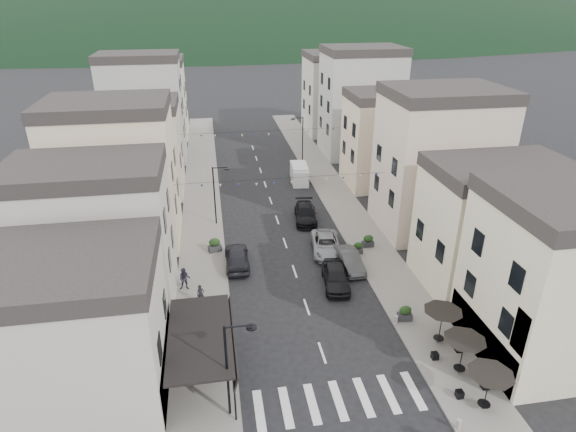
% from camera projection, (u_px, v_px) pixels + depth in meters
% --- Properties ---
extents(ground, '(700.00, 700.00, 0.00)m').
position_uv_depth(ground, '(348.00, 429.00, 25.45)').
color(ground, black).
rests_on(ground, ground).
extents(sidewalk_left, '(4.00, 76.00, 0.12)m').
position_uv_depth(sidewalk_left, '(202.00, 201.00, 52.88)').
color(sidewalk_left, slate).
rests_on(sidewalk_left, ground).
extents(sidewalk_right, '(4.00, 76.00, 0.12)m').
position_uv_depth(sidewalk_right, '(334.00, 192.00, 55.11)').
color(sidewalk_right, slate).
rests_on(sidewalk_right, ground).
extents(hill_backdrop, '(640.00, 360.00, 70.00)m').
position_uv_depth(hill_backdrop, '(212.00, 29.00, 293.29)').
color(hill_backdrop, black).
rests_on(hill_backdrop, ground).
extents(boutique_building, '(12.00, 8.00, 8.00)m').
position_uv_depth(boutique_building, '(48.00, 339.00, 25.91)').
color(boutique_building, beige).
rests_on(boutique_building, ground).
extents(bistro_building, '(10.00, 8.00, 10.00)m').
position_uv_depth(bistro_building, '(566.00, 283.00, 29.05)').
color(bistro_building, beige).
rests_on(bistro_building, ground).
extents(boutique_awning, '(3.77, 7.50, 3.28)m').
position_uv_depth(boutique_awning, '(204.00, 336.00, 27.51)').
color(boutique_awning, black).
rests_on(boutique_awning, ground).
extents(buildings_row_left, '(10.20, 54.16, 14.00)m').
position_uv_depth(buildings_row_left, '(135.00, 136.00, 54.40)').
color(buildings_row_left, beige).
rests_on(buildings_row_left, ground).
extents(buildings_row_right, '(10.20, 54.16, 14.50)m').
position_uv_depth(buildings_row_right, '(384.00, 126.00, 57.59)').
color(buildings_row_right, beige).
rests_on(buildings_row_right, ground).
extents(cafe_terrace, '(2.50, 8.10, 2.53)m').
position_uv_depth(cafe_terrace, '(464.00, 343.00, 28.09)').
color(cafe_terrace, black).
rests_on(cafe_terrace, ground).
extents(streetlamp_left_near, '(1.70, 0.56, 6.00)m').
position_uv_depth(streetlamp_left_near, '(232.00, 361.00, 24.80)').
color(streetlamp_left_near, black).
rests_on(streetlamp_left_near, ground).
extents(streetlamp_left_far, '(1.70, 0.56, 6.00)m').
position_uv_depth(streetlamp_left_far, '(217.00, 190.00, 46.22)').
color(streetlamp_left_far, black).
rests_on(streetlamp_left_far, ground).
extents(streetlamp_right_far, '(1.70, 0.56, 6.00)m').
position_uv_depth(streetlamp_right_far, '(301.00, 134.00, 64.03)').
color(streetlamp_right_far, black).
rests_on(streetlamp_right_far, ground).
extents(bollards, '(11.66, 10.26, 0.60)m').
position_uv_depth(bollards, '(324.00, 353.00, 30.18)').
color(bollards, gray).
rests_on(bollards, ground).
extents(bunting_near, '(19.00, 0.28, 0.62)m').
position_uv_depth(bunting_near, '(283.00, 182.00, 42.69)').
color(bunting_near, black).
rests_on(bunting_near, ground).
extents(bunting_far, '(19.00, 0.28, 0.62)m').
position_uv_depth(bunting_far, '(262.00, 134.00, 56.97)').
color(bunting_far, black).
rests_on(bunting_far, ground).
extents(parked_car_a, '(2.48, 4.95, 1.62)m').
position_uv_depth(parked_car_a, '(336.00, 277.00, 37.52)').
color(parked_car_a, black).
rests_on(parked_car_a, ground).
extents(parked_car_b, '(1.75, 4.51, 1.46)m').
position_uv_depth(parked_car_b, '(349.00, 260.00, 39.94)').
color(parked_car_b, '#38383B').
rests_on(parked_car_b, ground).
extents(parked_car_c, '(3.10, 5.57, 1.47)m').
position_uv_depth(parked_car_c, '(326.00, 244.00, 42.41)').
color(parked_car_c, gray).
rests_on(parked_car_c, ground).
extents(parked_car_d, '(2.75, 5.40, 1.50)m').
position_uv_depth(parked_car_d, '(306.00, 214.00, 48.24)').
color(parked_car_d, black).
rests_on(parked_car_d, ground).
extents(parked_car_e, '(2.04, 4.93, 1.67)m').
position_uv_depth(parked_car_e, '(237.00, 257.00, 40.20)').
color(parked_car_e, black).
rests_on(parked_car_e, ground).
extents(delivery_van, '(2.23, 4.81, 2.24)m').
position_uv_depth(delivery_van, '(299.00, 173.00, 57.96)').
color(delivery_van, white).
rests_on(delivery_van, ground).
extents(pedestrian_a, '(0.64, 0.50, 1.56)m').
position_uv_depth(pedestrian_a, '(201.00, 295.00, 35.14)').
color(pedestrian_a, black).
rests_on(pedestrian_a, sidewalk_left).
extents(pedestrian_b, '(0.94, 0.76, 1.82)m').
position_uv_depth(pedestrian_b, '(185.00, 279.00, 36.82)').
color(pedestrian_b, '#25202B').
rests_on(pedestrian_b, sidewalk_left).
extents(planter_la, '(1.05, 0.74, 1.06)m').
position_uv_depth(planter_la, '(226.00, 343.00, 30.67)').
color(planter_la, '#2B2B2D').
rests_on(planter_la, sidewalk_left).
extents(planter_lb, '(1.25, 0.94, 1.25)m').
position_uv_depth(planter_lb, '(215.00, 245.00, 42.34)').
color(planter_lb, '#2D2D30').
rests_on(planter_lb, sidewalk_left).
extents(planter_ra, '(1.08, 0.69, 1.13)m').
position_uv_depth(planter_ra, '(405.00, 313.00, 33.49)').
color(planter_ra, '#2C2B2E').
rests_on(planter_ra, sidewalk_right).
extents(planter_rb, '(1.03, 0.77, 1.03)m').
position_uv_depth(planter_rb, '(358.00, 248.00, 42.11)').
color(planter_rb, '#323234').
rests_on(planter_rb, sidewalk_right).
extents(planter_rc, '(1.04, 0.60, 1.14)m').
position_uv_depth(planter_rc, '(368.00, 241.00, 43.14)').
color(planter_rc, '#29292B').
rests_on(planter_rc, sidewalk_right).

